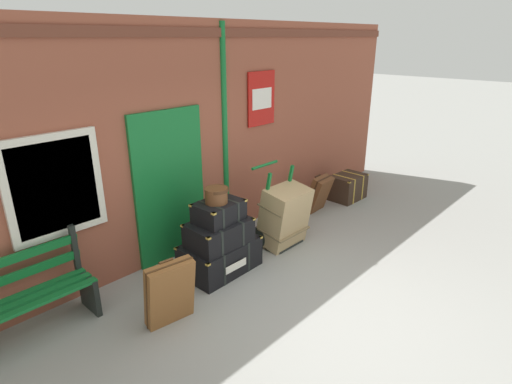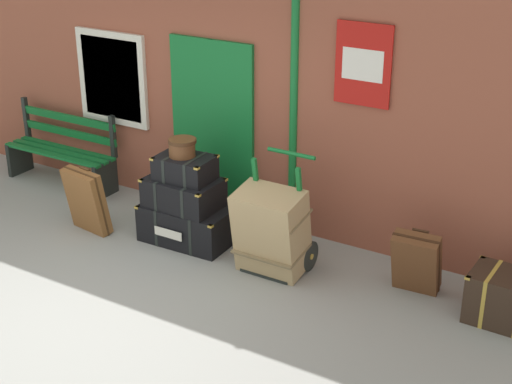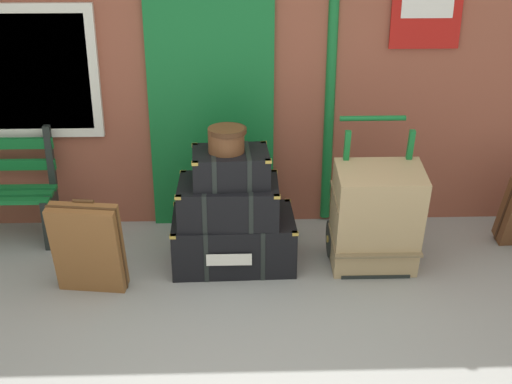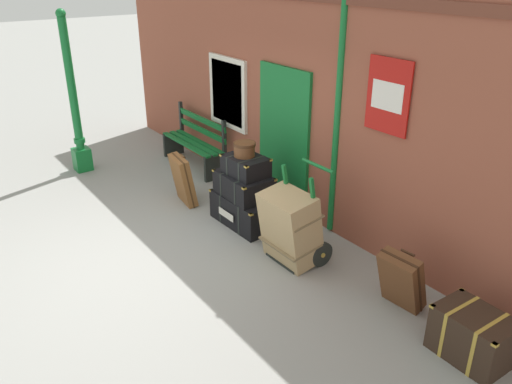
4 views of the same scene
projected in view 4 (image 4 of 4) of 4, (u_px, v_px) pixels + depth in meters
ground_plane at (143, 261)px, 6.42m from camera, size 60.00×60.00×0.00m
brick_facade at (305, 104)px, 7.15m from camera, size 10.40×0.35×3.20m
lamp_post at (76, 114)px, 8.78m from camera, size 0.28×0.28×2.74m
platform_bench at (195, 143)px, 9.20m from camera, size 1.60×0.43×1.01m
steamer_trunk_base at (248, 209)px, 7.28m from camera, size 1.03×0.69×0.43m
steamer_trunk_middle at (244, 185)px, 7.13m from camera, size 0.82×0.56×0.33m
steamer_trunk_top at (246, 166)px, 7.00m from camera, size 0.63×0.48×0.27m
round_hatbox at (244, 148)px, 6.93m from camera, size 0.30×0.30×0.19m
porters_trolley at (301, 237)px, 6.41m from camera, size 0.71×0.58×1.20m
large_brown_trunk at (290, 227)px, 6.23m from camera, size 0.70×0.57×0.94m
suitcase_brown at (402, 280)px, 5.44m from camera, size 0.47×0.41×0.68m
suitcase_caramel at (183, 180)px, 7.80m from camera, size 0.56×0.35×0.78m
corner_trunk at (473, 336)px, 4.78m from camera, size 0.70×0.51×0.49m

